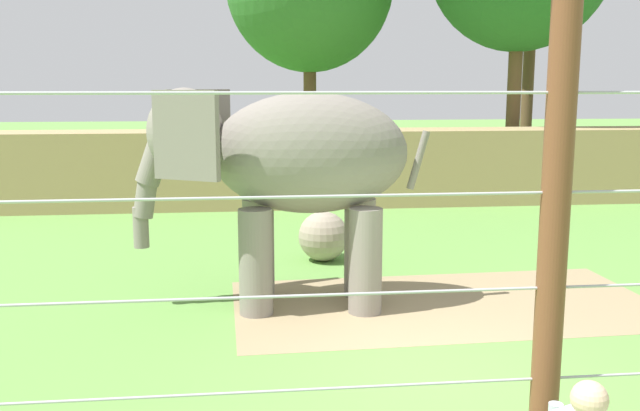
# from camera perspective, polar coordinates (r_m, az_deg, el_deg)

# --- Properties ---
(ground_plane) EXTENTS (120.00, 120.00, 0.00)m
(ground_plane) POSITION_cam_1_polar(r_m,az_deg,el_deg) (8.71, 8.82, -13.17)
(ground_plane) COLOR #609342
(dirt_patch) EXTENTS (6.68, 3.58, 0.01)m
(dirt_patch) POSITION_cam_1_polar(r_m,az_deg,el_deg) (11.19, 10.22, -7.92)
(dirt_patch) COLOR #937F5B
(dirt_patch) RESTS_ON ground
(embankment_wall) EXTENTS (36.00, 1.80, 2.13)m
(embankment_wall) POSITION_cam_1_polar(r_m,az_deg,el_deg) (19.87, -0.03, 3.12)
(embankment_wall) COLOR tan
(embankment_wall) RESTS_ON ground
(elephant) EXTENTS (4.52, 1.95, 3.35)m
(elephant) POSITION_cam_1_polar(r_m,az_deg,el_deg) (10.56, -2.74, 3.47)
(elephant) COLOR gray
(elephant) RESTS_ON ground
(enrichment_ball) EXTENTS (0.97, 0.97, 0.97)m
(enrichment_ball) POSITION_cam_1_polar(r_m,az_deg,el_deg) (13.55, 0.28, -2.53)
(enrichment_ball) COLOR gray
(enrichment_ball) RESTS_ON ground
(cable_fence) EXTENTS (11.93, 0.20, 4.15)m
(cable_fence) POSITION_cam_1_polar(r_m,az_deg,el_deg) (4.98, 19.28, -5.77)
(cable_fence) COLOR brown
(cable_fence) RESTS_ON ground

